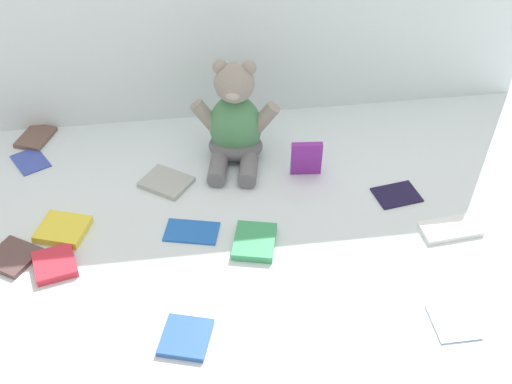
{
  "coord_description": "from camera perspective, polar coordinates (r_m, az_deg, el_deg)",
  "views": [
    {
      "loc": [
        -0.17,
        -1.26,
        1.07
      ],
      "look_at": [
        -0.01,
        -0.1,
        0.1
      ],
      "focal_mm": 48.73,
      "sensor_mm": 36.0,
      "label": 1
    }
  ],
  "objects": [
    {
      "name": "book_case_9",
      "position": [
        1.94,
        -17.64,
        4.3
      ],
      "size": [
        0.11,
        0.13,
        0.01
      ],
      "primitive_type": "cube",
      "rotation": [
        0.0,
        0.0,
        5.88
      ],
      "color": "brown",
      "rests_on": "ground_plane"
    },
    {
      "name": "ground_plane",
      "position": [
        1.66,
        -0.29,
        -0.46
      ],
      "size": [
        3.2,
        3.2,
        0.0
      ],
      "primitive_type": "plane",
      "color": "silver"
    },
    {
      "name": "book_case_12",
      "position": [
        1.53,
        -0.11,
        -4.08
      ],
      "size": [
        0.11,
        0.13,
        0.02
      ],
      "primitive_type": "cube",
      "rotation": [
        0.0,
        0.0,
        6.03
      ],
      "color": "#389C60",
      "rests_on": "ground_plane"
    },
    {
      "name": "teddy_bear",
      "position": [
        1.73,
        -1.74,
        5.61
      ],
      "size": [
        0.23,
        0.22,
        0.27
      ],
      "rotation": [
        0.0,
        0.0,
        -0.2
      ],
      "color": "#4C8C59",
      "rests_on": "ground_plane"
    },
    {
      "name": "book_case_4",
      "position": [
        1.44,
        15.9,
        -10.18
      ],
      "size": [
        0.08,
        0.1,
        0.01
      ],
      "primitive_type": "cube",
      "rotation": [
        0.0,
        0.0,
        3.14
      ],
      "color": "#8CAFDF",
      "rests_on": "ground_plane"
    },
    {
      "name": "book_case_1",
      "position": [
        1.71,
        -7.38,
        0.81
      ],
      "size": [
        0.14,
        0.14,
        0.01
      ],
      "primitive_type": "cube",
      "rotation": [
        0.0,
        0.0,
        4.06
      ],
      "color": "#A0A69F",
      "rests_on": "ground_plane"
    },
    {
      "name": "book_case_11",
      "position": [
        1.37,
        -5.78,
        -11.79
      ],
      "size": [
        0.12,
        0.12,
        0.01
      ],
      "primitive_type": "cube",
      "rotation": [
        0.0,
        0.0,
        5.98
      ],
      "color": "#2E5BB1",
      "rests_on": "ground_plane"
    },
    {
      "name": "book_case_6",
      "position": [
        1.55,
        -16.19,
        -5.71
      ],
      "size": [
        0.11,
        0.11,
        0.02
      ],
      "primitive_type": "cube",
      "rotation": [
        0.0,
        0.0,
        0.24
      ],
      "color": "red",
      "rests_on": "ground_plane"
    },
    {
      "name": "book_case_8",
      "position": [
        1.62,
        -15.56,
        -2.97
      ],
      "size": [
        0.13,
        0.13,
        0.02
      ],
      "primitive_type": "cube",
      "rotation": [
        0.0,
        0.0,
        4.36
      ],
      "color": "yellow",
      "rests_on": "ground_plane"
    },
    {
      "name": "book_case_3",
      "position": [
        1.7,
        11.48,
        -0.17
      ],
      "size": [
        0.12,
        0.1,
        0.01
      ],
      "primitive_type": "cube",
      "rotation": [
        0.0,
        0.0,
        4.88
      ],
      "color": "black",
      "rests_on": "ground_plane"
    },
    {
      "name": "book_case_0",
      "position": [
        1.71,
        4.15,
        2.76
      ],
      "size": [
        0.08,
        0.03,
        0.1
      ],
      "primitive_type": "cube",
      "rotation": [
        0.12,
        0.0,
        -0.1
      ],
      "color": "purple",
      "rests_on": "ground_plane"
    },
    {
      "name": "book_case_5",
      "position": [
        1.57,
        -5.31,
        -3.2
      ],
      "size": [
        0.13,
        0.1,
        0.01
      ],
      "primitive_type": "cube",
      "rotation": [
        0.0,
        0.0,
        4.46
      ],
      "color": "blue",
      "rests_on": "ground_plane"
    },
    {
      "name": "book_case_2",
      "position": [
        1.86,
        -18.03,
        2.47
      ],
      "size": [
        0.11,
        0.12,
        0.01
      ],
      "primitive_type": "cube",
      "rotation": [
        0.0,
        0.0,
        3.62
      ],
      "color": "#3B4DB0",
      "rests_on": "ground_plane"
    },
    {
      "name": "book_case_10",
      "position": [
        1.59,
        -19.36,
        -5.04
      ],
      "size": [
        0.13,
        0.13,
        0.01
      ],
      "primitive_type": "cube",
      "rotation": [
        0.0,
        0.0,
        5.69
      ],
      "color": "brown",
      "rests_on": "ground_plane"
    },
    {
      "name": "book_case_7",
      "position": [
        1.63,
        15.67,
        -2.92
      ],
      "size": [
        0.14,
        0.08,
        0.01
      ],
      "primitive_type": "cube",
      "rotation": [
        0.0,
        0.0,
        1.66
      ],
      "color": "white",
      "rests_on": "ground_plane"
    }
  ]
}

